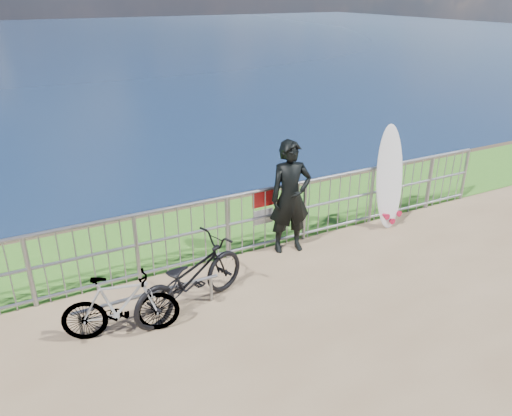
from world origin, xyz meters
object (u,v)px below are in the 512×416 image
surfboard (389,181)px  bicycle_near (190,277)px  surfer (290,197)px  bicycle_far (120,306)px

surfboard → bicycle_near: (-4.25, -0.84, -0.39)m
bicycle_near → surfboard: bearing=-98.3°
surfer → bicycle_near: (-2.12, -0.84, -0.48)m
surfboard → bicycle_far: surfboard is taller
surfboard → bicycle_far: (-5.26, -0.99, -0.44)m
surfboard → bicycle_far: size_ratio=1.30×
bicycle_near → bicycle_far: bearing=79.3°
bicycle_near → bicycle_far: size_ratio=1.27×
surfboard → bicycle_near: surfboard is taller
bicycle_near → bicycle_far: bicycle_near is taller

